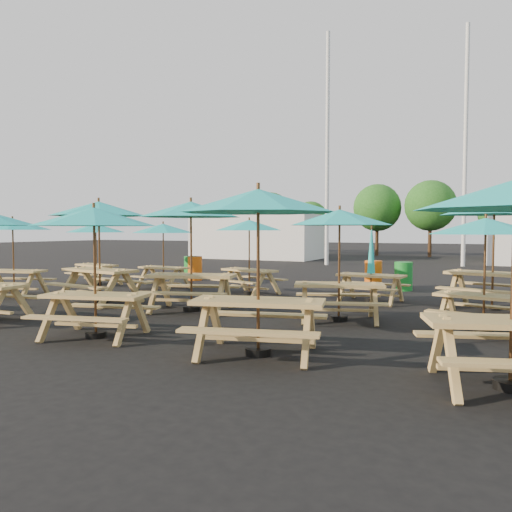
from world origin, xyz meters
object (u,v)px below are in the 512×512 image
at_px(picnic_unit_5, 163,232).
at_px(waste_bin_1, 195,268).
at_px(picnic_unit_2, 96,231).
at_px(picnic_unit_11, 371,268).
at_px(picnic_unit_1, 13,229).
at_px(picnic_unit_10, 340,223).
at_px(picnic_unit_9, 258,210).
at_px(waste_bin_2, 195,268).
at_px(picnic_unit_6, 94,224).
at_px(waste_bin_0, 191,268).
at_px(picnic_unit_14, 494,213).
at_px(waste_bin_4, 403,276).
at_px(picnic_unit_7, 191,215).
at_px(waste_bin_3, 373,274).
at_px(picnic_unit_13, 486,232).
at_px(picnic_unit_8, 249,229).
at_px(picnic_unit_4, 99,214).

relative_size(picnic_unit_5, waste_bin_1, 2.42).
height_order(picnic_unit_2, picnic_unit_11, picnic_unit_11).
height_order(picnic_unit_1, picnic_unit_10, picnic_unit_10).
relative_size(picnic_unit_9, waste_bin_2, 3.19).
xyz_separation_m(picnic_unit_6, picnic_unit_11, (3.25, 6.21, -1.07)).
distance_m(picnic_unit_9, waste_bin_0, 11.42).
height_order(picnic_unit_11, picnic_unit_14, picnic_unit_14).
height_order(picnic_unit_6, waste_bin_4, picnic_unit_6).
height_order(picnic_unit_14, waste_bin_1, picnic_unit_14).
relative_size(picnic_unit_7, picnic_unit_14, 1.00).
xyz_separation_m(picnic_unit_14, waste_bin_3, (-3.43, 3.01, -1.79)).
bearing_deg(picnic_unit_5, picnic_unit_11, 5.76).
xyz_separation_m(picnic_unit_9, waste_bin_0, (-7.01, 8.85, -1.69)).
xyz_separation_m(waste_bin_3, waste_bin_4, (0.96, -0.22, 0.00)).
xyz_separation_m(picnic_unit_1, waste_bin_3, (8.54, 6.26, -1.44)).
distance_m(waste_bin_2, waste_bin_4, 7.42).
distance_m(picnic_unit_1, picnic_unit_13, 11.87).
height_order(picnic_unit_5, picnic_unit_6, picnic_unit_6).
relative_size(picnic_unit_13, waste_bin_3, 2.65).
bearing_deg(picnic_unit_7, picnic_unit_10, -11.00).
distance_m(picnic_unit_7, picnic_unit_13, 6.02).
relative_size(picnic_unit_7, picnic_unit_9, 1.04).
relative_size(picnic_unit_8, waste_bin_1, 2.87).
xyz_separation_m(picnic_unit_9, picnic_unit_13, (2.92, 3.12, -0.33)).
bearing_deg(waste_bin_4, waste_bin_1, -178.74).
bearing_deg(waste_bin_3, picnic_unit_2, -159.62).
height_order(picnic_unit_5, waste_bin_0, picnic_unit_5).
bearing_deg(waste_bin_1, picnic_unit_13, -30.24).
xyz_separation_m(picnic_unit_4, waste_bin_4, (6.38, 6.02, -1.79)).
bearing_deg(waste_bin_3, picnic_unit_10, -83.62).
relative_size(waste_bin_1, waste_bin_3, 1.00).
bearing_deg(waste_bin_3, picnic_unit_8, -132.70).
distance_m(picnic_unit_10, waste_bin_3, 6.19).
xyz_separation_m(picnic_unit_11, picnic_unit_13, (2.68, -2.96, 0.92)).
relative_size(picnic_unit_4, waste_bin_1, 3.10).
relative_size(picnic_unit_6, waste_bin_0, 2.91).
xyz_separation_m(picnic_unit_14, waste_bin_1, (-9.85, 2.63, -1.79)).
height_order(picnic_unit_13, picnic_unit_14, picnic_unit_14).
bearing_deg(picnic_unit_5, picnic_unit_8, 5.86).
distance_m(picnic_unit_7, waste_bin_4, 7.27).
height_order(picnic_unit_1, picnic_unit_2, picnic_unit_1).
xyz_separation_m(picnic_unit_1, picnic_unit_11, (9.19, 3.16, -1.00)).
bearing_deg(waste_bin_2, picnic_unit_7, -57.47).
xyz_separation_m(picnic_unit_5, waste_bin_3, (5.84, 3.04, -1.34)).
bearing_deg(picnic_unit_11, picnic_unit_2, -175.07).
relative_size(picnic_unit_14, waste_bin_1, 3.33).
distance_m(picnic_unit_1, picnic_unit_2, 3.11).
xyz_separation_m(picnic_unit_7, picnic_unit_9, (3.09, -2.92, -0.04)).
bearing_deg(waste_bin_0, picnic_unit_5, -74.35).
relative_size(picnic_unit_4, waste_bin_2, 3.10).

